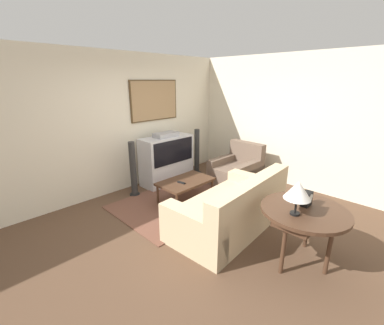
{
  "coord_description": "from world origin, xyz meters",
  "views": [
    {
      "loc": [
        -2.59,
        -2.41,
        2.18
      ],
      "look_at": [
        0.56,
        0.7,
        0.75
      ],
      "focal_mm": 24.0,
      "sensor_mm": 36.0,
      "label": 1
    }
  ],
  "objects_px": {
    "tv": "(167,159)",
    "mantel_clock": "(307,199)",
    "couch": "(231,210)",
    "console_table": "(304,214)",
    "speaker_tower_left": "(133,170)",
    "speaker_tower_right": "(197,153)",
    "armchair": "(237,171)",
    "coffee_table": "(186,183)",
    "table_lamp": "(298,191)"
  },
  "relations": [
    {
      "from": "couch",
      "to": "armchair",
      "type": "relative_size",
      "value": 2.0
    },
    {
      "from": "tv",
      "to": "speaker_tower_left",
      "type": "height_order",
      "value": "tv"
    },
    {
      "from": "couch",
      "to": "speaker_tower_left",
      "type": "xyz_separation_m",
      "value": [
        -0.37,
        2.07,
        0.21
      ]
    },
    {
      "from": "couch",
      "to": "armchair",
      "type": "bearing_deg",
      "value": -150.77
    },
    {
      "from": "couch",
      "to": "table_lamp",
      "type": "bearing_deg",
      "value": 74.16
    },
    {
      "from": "coffee_table",
      "to": "tv",
      "type": "bearing_deg",
      "value": 68.88
    },
    {
      "from": "table_lamp",
      "to": "mantel_clock",
      "type": "height_order",
      "value": "table_lamp"
    },
    {
      "from": "armchair",
      "to": "speaker_tower_right",
      "type": "relative_size",
      "value": 0.91
    },
    {
      "from": "couch",
      "to": "table_lamp",
      "type": "xyz_separation_m",
      "value": [
        -0.23,
        -1.03,
        0.72
      ]
    },
    {
      "from": "couch",
      "to": "mantel_clock",
      "type": "distance_m",
      "value": 1.15
    },
    {
      "from": "coffee_table",
      "to": "mantel_clock",
      "type": "xyz_separation_m",
      "value": [
        -0.06,
        -2.17,
        0.44
      ]
    },
    {
      "from": "tv",
      "to": "coffee_table",
      "type": "distance_m",
      "value": 1.06
    },
    {
      "from": "coffee_table",
      "to": "console_table",
      "type": "relative_size",
      "value": 0.99
    },
    {
      "from": "armchair",
      "to": "speaker_tower_left",
      "type": "height_order",
      "value": "speaker_tower_left"
    },
    {
      "from": "speaker_tower_left",
      "to": "speaker_tower_right",
      "type": "distance_m",
      "value": 1.78
    },
    {
      "from": "table_lamp",
      "to": "speaker_tower_left",
      "type": "bearing_deg",
      "value": 92.65
    },
    {
      "from": "couch",
      "to": "console_table",
      "type": "distance_m",
      "value": 1.12
    },
    {
      "from": "table_lamp",
      "to": "mantel_clock",
      "type": "relative_size",
      "value": 2.29
    },
    {
      "from": "couch",
      "to": "speaker_tower_left",
      "type": "distance_m",
      "value": 2.12
    },
    {
      "from": "tv",
      "to": "mantel_clock",
      "type": "distance_m",
      "value": 3.2
    },
    {
      "from": "console_table",
      "to": "speaker_tower_left",
      "type": "bearing_deg",
      "value": 96.38
    },
    {
      "from": "speaker_tower_left",
      "to": "table_lamp",
      "type": "bearing_deg",
      "value": -87.35
    },
    {
      "from": "couch",
      "to": "armchair",
      "type": "height_order",
      "value": "armchair"
    },
    {
      "from": "coffee_table",
      "to": "table_lamp",
      "type": "xyz_separation_m",
      "value": [
        -0.37,
        -2.17,
        0.64
      ]
    },
    {
      "from": "speaker_tower_left",
      "to": "coffee_table",
      "type": "bearing_deg",
      "value": -61.08
    },
    {
      "from": "speaker_tower_right",
      "to": "mantel_clock",
      "type": "bearing_deg",
      "value": -113.26
    },
    {
      "from": "mantel_clock",
      "to": "speaker_tower_left",
      "type": "relative_size",
      "value": 0.16
    },
    {
      "from": "tv",
      "to": "coffee_table",
      "type": "bearing_deg",
      "value": -111.12
    },
    {
      "from": "couch",
      "to": "speaker_tower_right",
      "type": "height_order",
      "value": "speaker_tower_right"
    },
    {
      "from": "couch",
      "to": "console_table",
      "type": "xyz_separation_m",
      "value": [
        -0.02,
        -1.06,
        0.35
      ]
    },
    {
      "from": "mantel_clock",
      "to": "speaker_tower_right",
      "type": "xyz_separation_m",
      "value": [
        1.33,
        3.1,
        -0.3
      ]
    },
    {
      "from": "armchair",
      "to": "speaker_tower_left",
      "type": "bearing_deg",
      "value": -118.35
    },
    {
      "from": "armchair",
      "to": "couch",
      "type": "bearing_deg",
      "value": -56.33
    },
    {
      "from": "tv",
      "to": "armchair",
      "type": "relative_size",
      "value": 1.18
    },
    {
      "from": "speaker_tower_right",
      "to": "speaker_tower_left",
      "type": "bearing_deg",
      "value": 180.0
    },
    {
      "from": "tv",
      "to": "mantel_clock",
      "type": "height_order",
      "value": "tv"
    },
    {
      "from": "console_table",
      "to": "speaker_tower_left",
      "type": "height_order",
      "value": "speaker_tower_left"
    },
    {
      "from": "mantel_clock",
      "to": "coffee_table",
      "type": "bearing_deg",
      "value": 88.39
    },
    {
      "from": "coffee_table",
      "to": "mantel_clock",
      "type": "bearing_deg",
      "value": -91.61
    },
    {
      "from": "console_table",
      "to": "speaker_tower_left",
      "type": "distance_m",
      "value": 3.16
    },
    {
      "from": "armchair",
      "to": "speaker_tower_right",
      "type": "bearing_deg",
      "value": -171.84
    },
    {
      "from": "console_table",
      "to": "speaker_tower_right",
      "type": "relative_size",
      "value": 0.94
    },
    {
      "from": "tv",
      "to": "console_table",
      "type": "bearing_deg",
      "value": -99.63
    },
    {
      "from": "tv",
      "to": "mantel_clock",
      "type": "xyz_separation_m",
      "value": [
        -0.44,
        -3.15,
        0.28
      ]
    },
    {
      "from": "mantel_clock",
      "to": "speaker_tower_left",
      "type": "distance_m",
      "value": 3.15
    },
    {
      "from": "tv",
      "to": "couch",
      "type": "height_order",
      "value": "tv"
    },
    {
      "from": "table_lamp",
      "to": "speaker_tower_right",
      "type": "relative_size",
      "value": 0.37
    },
    {
      "from": "speaker_tower_right",
      "to": "armchair",
      "type": "bearing_deg",
      "value": -82.83
    },
    {
      "from": "console_table",
      "to": "speaker_tower_right",
      "type": "bearing_deg",
      "value": 65.44
    },
    {
      "from": "mantel_clock",
      "to": "armchair",
      "type": "bearing_deg",
      "value": 54.01
    }
  ]
}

